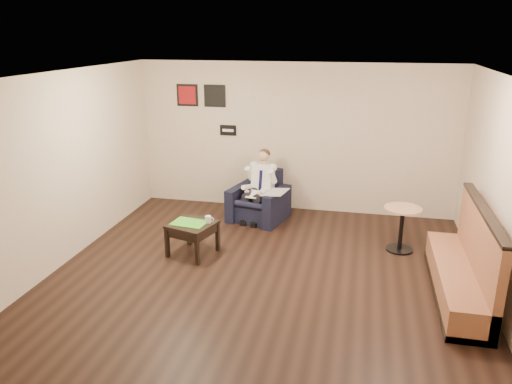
% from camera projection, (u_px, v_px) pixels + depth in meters
% --- Properties ---
extents(ground, '(6.00, 6.00, 0.00)m').
position_uv_depth(ground, '(262.00, 278.00, 7.04)').
color(ground, black).
rests_on(ground, ground).
extents(wall_back, '(6.00, 0.02, 2.80)m').
position_uv_depth(wall_back, '(295.00, 138.00, 9.39)').
color(wall_back, beige).
rests_on(wall_back, ground).
extents(wall_front, '(6.00, 0.02, 2.80)m').
position_uv_depth(wall_front, '(183.00, 296.00, 3.82)').
color(wall_front, beige).
rests_on(wall_front, ground).
extents(wall_left, '(0.02, 6.00, 2.80)m').
position_uv_depth(wall_left, '(60.00, 171.00, 7.22)').
color(wall_left, beige).
rests_on(wall_left, ground).
extents(wall_right, '(0.02, 6.00, 2.80)m').
position_uv_depth(wall_right, '(507.00, 200.00, 5.99)').
color(wall_right, beige).
rests_on(wall_right, ground).
extents(ceiling, '(6.00, 6.00, 0.02)m').
position_uv_depth(ceiling, '(263.00, 76.00, 6.17)').
color(ceiling, white).
rests_on(ceiling, wall_back).
extents(seating_sign, '(0.32, 0.02, 0.20)m').
position_uv_depth(seating_sign, '(228.00, 130.00, 9.61)').
color(seating_sign, black).
rests_on(seating_sign, wall_back).
extents(art_print_left, '(0.42, 0.03, 0.42)m').
position_uv_depth(art_print_left, '(187.00, 95.00, 9.58)').
color(art_print_left, maroon).
rests_on(art_print_left, wall_back).
extents(art_print_right, '(0.42, 0.03, 0.42)m').
position_uv_depth(art_print_right, '(215.00, 96.00, 9.47)').
color(art_print_right, black).
rests_on(art_print_right, wall_back).
extents(armchair, '(1.12, 1.12, 0.90)m').
position_uv_depth(armchair, '(259.00, 196.00, 9.12)').
color(armchair, black).
rests_on(armchair, ground).
extents(seated_man, '(0.78, 0.99, 1.23)m').
position_uv_depth(seated_man, '(256.00, 189.00, 8.97)').
color(seated_man, white).
rests_on(seated_man, armchair).
extents(lap_papers, '(0.25, 0.32, 0.01)m').
position_uv_depth(lap_papers, '(253.00, 194.00, 8.90)').
color(lap_papers, white).
rests_on(lap_papers, seated_man).
extents(newspaper, '(0.48, 0.55, 0.01)m').
position_uv_depth(newspaper, '(275.00, 192.00, 8.82)').
color(newspaper, silver).
rests_on(newspaper, armchair).
extents(side_table, '(0.78, 0.78, 0.51)m').
position_uv_depth(side_table, '(193.00, 239.00, 7.74)').
color(side_table, black).
rests_on(side_table, ground).
extents(green_folder, '(0.56, 0.44, 0.01)m').
position_uv_depth(green_folder, '(189.00, 223.00, 7.65)').
color(green_folder, green).
rests_on(green_folder, side_table).
extents(coffee_mug, '(0.12, 0.12, 0.11)m').
position_uv_depth(coffee_mug, '(208.00, 219.00, 7.66)').
color(coffee_mug, white).
rests_on(coffee_mug, side_table).
extents(smartphone, '(0.18, 0.14, 0.01)m').
position_uv_depth(smartphone, '(202.00, 220.00, 7.78)').
color(smartphone, black).
rests_on(smartphone, side_table).
extents(banquette, '(0.56, 2.34, 1.20)m').
position_uv_depth(banquette, '(460.00, 253.00, 6.43)').
color(banquette, brown).
rests_on(banquette, ground).
extents(cafe_table, '(0.62, 0.62, 0.72)m').
position_uv_depth(cafe_table, '(401.00, 229.00, 7.84)').
color(cafe_table, tan).
rests_on(cafe_table, ground).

